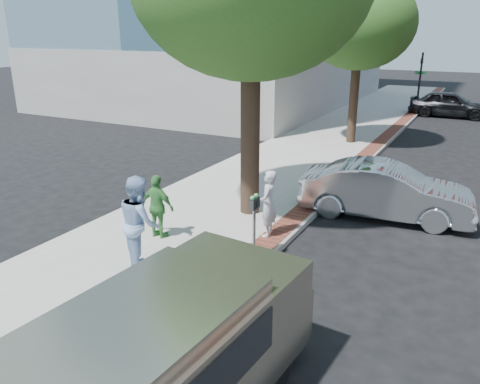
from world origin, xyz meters
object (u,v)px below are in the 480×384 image
Objects in this scene: person_gray at (268,204)px; sedan_silver at (386,191)px; parking_meter at (254,213)px; person_green at (158,207)px; bg_car at (450,104)px; van at (156,365)px; person_officer at (140,222)px.

sedan_silver is (2.22, 3.00, -0.22)m from person_gray.
parking_meter reaches higher than sedan_silver.
person_gray is 1.06× the size of person_green.
bg_car is at bearing 161.77° from person_gray.
van is (1.06, -4.85, -0.15)m from parking_meter.
parking_meter is 0.27× the size of van.
person_gray is 0.36× the size of bg_car.
person_green reaches higher than bg_car.
person_officer is at bearing -44.11° from person_gray.
person_gray is at bearing 137.51° from sedan_silver.
person_officer is 0.44× the size of sedan_silver.
person_green is 23.45m from bg_car.
parking_meter is at bearing -100.94° from person_officer.
bg_car is at bearing 92.87° from van.
sedan_silver is 18.66m from bg_car.
bg_car is (4.55, 23.00, -0.14)m from person_green.
bg_car is 0.87× the size of van.
person_green is (-2.32, -1.34, -0.04)m from person_gray.
person_green is 0.34× the size of bg_car.
parking_meter is at bearing -2.26° from person_gray.
bg_car is (2.23, 21.66, -0.19)m from person_gray.
sedan_silver is at bearing -179.86° from bg_car.
person_gray is (-0.21, 1.20, -0.22)m from parking_meter.
person_green is 0.30× the size of van.
person_officer is at bearing -140.96° from parking_meter.
parking_meter is 4.97m from van.
van is at bearing 168.04° from sedan_silver.
person_gray is 0.82× the size of person_officer.
sedan_silver is (4.54, 4.34, -0.18)m from person_green.
van is (3.60, -4.71, 0.11)m from person_green.
parking_meter is 0.32× the size of bg_car.
bg_car is at bearing -6.04° from sedan_silver.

